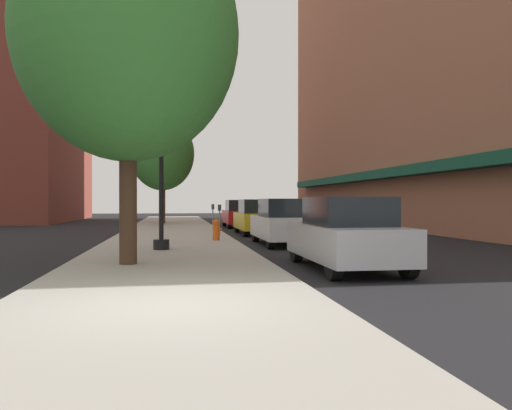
# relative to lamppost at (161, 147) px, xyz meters

# --- Properties ---
(ground_plane) EXTENTS (90.00, 90.00, 0.00)m
(ground_plane) POSITION_rel_lamppost_xyz_m (4.28, 9.61, -3.20)
(ground_plane) COLOR black
(sidewalk_slab) EXTENTS (4.80, 50.00, 0.12)m
(sidewalk_slab) POSITION_rel_lamppost_xyz_m (0.28, 10.61, -3.14)
(sidewalk_slab) COLOR #A8A399
(sidewalk_slab) RESTS_ON ground
(building_far_background) EXTENTS (6.80, 18.00, 19.84)m
(building_far_background) POSITION_rel_lamppost_xyz_m (-10.74, 28.61, 6.70)
(building_far_background) COLOR brown
(building_far_background) RESTS_ON ground
(lamppost) EXTENTS (0.48, 0.48, 5.90)m
(lamppost) POSITION_rel_lamppost_xyz_m (0.00, 0.00, 0.00)
(lamppost) COLOR black
(lamppost) RESTS_ON sidewalk_slab
(fire_hydrant) EXTENTS (0.33, 0.26, 0.79)m
(fire_hydrant) POSITION_rel_lamppost_xyz_m (1.93, 3.48, -2.68)
(fire_hydrant) COLOR #E05614
(fire_hydrant) RESTS_ON sidewalk_slab
(parking_meter_near) EXTENTS (0.14, 0.09, 1.31)m
(parking_meter_near) POSITION_rel_lamppost_xyz_m (2.33, 6.75, -2.25)
(parking_meter_near) COLOR slate
(parking_meter_near) RESTS_ON sidewalk_slab
(parking_meter_far) EXTENTS (0.14, 0.09, 1.31)m
(parking_meter_far) POSITION_rel_lamppost_xyz_m (2.33, 10.77, -2.25)
(parking_meter_far) COLOR slate
(parking_meter_far) RESTS_ON sidewalk_slab
(tree_near) EXTENTS (5.11, 5.11, 8.23)m
(tree_near) POSITION_rel_lamppost_xyz_m (-0.66, -3.57, 2.20)
(tree_near) COLOR #422D1E
(tree_near) RESTS_ON sidewalk_slab
(tree_mid) EXTENTS (4.23, 4.23, 7.06)m
(tree_mid) POSITION_rel_lamppost_xyz_m (-0.43, 19.19, 1.52)
(tree_mid) COLOR #4C3823
(tree_mid) RESTS_ON sidewalk_slab
(car_silver) EXTENTS (1.80, 4.30, 1.66)m
(car_silver) POSITION_rel_lamppost_xyz_m (4.28, -4.43, -2.39)
(car_silver) COLOR black
(car_silver) RESTS_ON ground
(car_white) EXTENTS (1.80, 4.30, 1.66)m
(car_white) POSITION_rel_lamppost_xyz_m (4.28, 2.46, -2.39)
(car_white) COLOR black
(car_white) RESTS_ON ground
(car_yellow) EXTENTS (1.80, 4.30, 1.66)m
(car_yellow) POSITION_rel_lamppost_xyz_m (4.28, 8.56, -2.39)
(car_yellow) COLOR black
(car_yellow) RESTS_ON ground
(car_red) EXTENTS (1.80, 4.30, 1.66)m
(car_red) POSITION_rel_lamppost_xyz_m (4.28, 15.34, -2.39)
(car_red) COLOR black
(car_red) RESTS_ON ground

